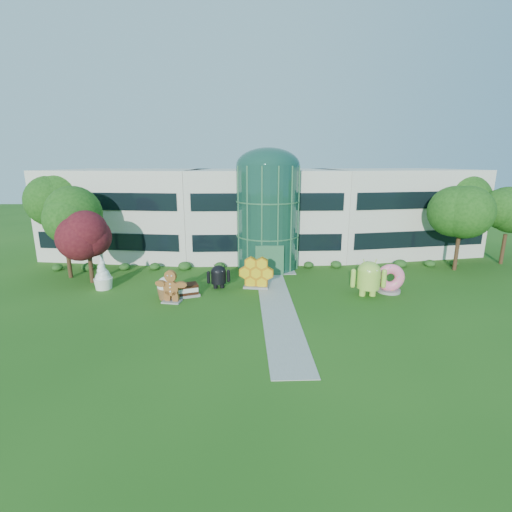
{
  "coord_description": "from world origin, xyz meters",
  "views": [
    {
      "loc": [
        -2.52,
        -23.58,
        10.18
      ],
      "look_at": [
        -1.36,
        6.0,
        2.6
      ],
      "focal_mm": 26.0,
      "sensor_mm": 36.0,
      "label": 1
    }
  ],
  "objects_px": {
    "gingerbread": "(171,286)",
    "android_green": "(369,276)",
    "android_black": "(218,275)",
    "donut": "(390,278)"
  },
  "relations": [
    {
      "from": "android_green",
      "to": "android_black",
      "type": "height_order",
      "value": "android_green"
    },
    {
      "from": "android_green",
      "to": "gingerbread",
      "type": "height_order",
      "value": "android_green"
    },
    {
      "from": "android_black",
      "to": "donut",
      "type": "relative_size",
      "value": 0.96
    },
    {
      "from": "android_green",
      "to": "android_black",
      "type": "xyz_separation_m",
      "value": [
        -11.71,
        2.25,
        -0.49
      ]
    },
    {
      "from": "donut",
      "to": "gingerbread",
      "type": "relative_size",
      "value": 0.87
    },
    {
      "from": "gingerbread",
      "to": "android_green",
      "type": "bearing_deg",
      "value": 15.19
    },
    {
      "from": "android_black",
      "to": "gingerbread",
      "type": "bearing_deg",
      "value": -148.57
    },
    {
      "from": "android_green",
      "to": "android_black",
      "type": "bearing_deg",
      "value": 172.8
    },
    {
      "from": "android_green",
      "to": "donut",
      "type": "relative_size",
      "value": 1.37
    },
    {
      "from": "android_black",
      "to": "donut",
      "type": "distance_m",
      "value": 13.78
    }
  ]
}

